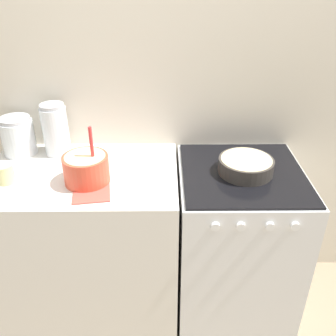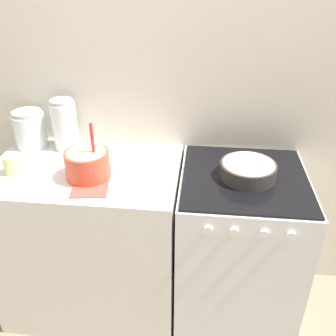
{
  "view_description": "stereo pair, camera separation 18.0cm",
  "coord_description": "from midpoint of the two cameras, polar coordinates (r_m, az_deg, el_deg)",
  "views": [
    {
      "loc": [
        -0.06,
        -1.28,
        1.88
      ],
      "look_at": [
        -0.05,
        0.28,
        0.98
      ],
      "focal_mm": 40.0,
      "sensor_mm": 36.0,
      "label": 1
    },
    {
      "loc": [
        0.12,
        -1.27,
        1.88
      ],
      "look_at": [
        -0.05,
        0.28,
        0.98
      ],
      "focal_mm": 40.0,
      "sensor_mm": 36.0,
      "label": 2
    }
  ],
  "objects": [
    {
      "name": "wall_back",
      "position": [
        2.06,
        4.99,
        10.63
      ],
      "size": [
        4.93,
        0.05,
        2.4
      ],
      "color": "beige",
      "rests_on": "ground_plane"
    },
    {
      "name": "countertop_cabinet",
      "position": [
        2.2,
        -9.04,
        -10.59
      ],
      "size": [
        0.96,
        0.65,
        0.93
      ],
      "color": "silver",
      "rests_on": "ground_plane"
    },
    {
      "name": "stove",
      "position": [
        2.16,
        12.82,
        -11.96
      ],
      "size": [
        0.63,
        0.66,
        0.93
      ],
      "color": "silver",
      "rests_on": "ground_plane"
    },
    {
      "name": "mixing_bowl",
      "position": [
        1.81,
        -9.43,
        0.72
      ],
      "size": [
        0.21,
        0.21,
        0.28
      ],
      "color": "#D84C33",
      "rests_on": "countertop_cabinet"
    },
    {
      "name": "baking_pan",
      "position": [
        1.86,
        14.82,
        -0.36
      ],
      "size": [
        0.27,
        0.27,
        0.08
      ],
      "color": "#38332D",
      "rests_on": "stove"
    },
    {
      "name": "storage_jar_left",
      "position": [
        2.19,
        -18.09,
        5.28
      ],
      "size": [
        0.18,
        0.18,
        0.21
      ],
      "color": "silver",
      "rests_on": "countertop_cabinet"
    },
    {
      "name": "storage_jar_middle",
      "position": [
        2.11,
        -13.06,
        5.95
      ],
      "size": [
        0.14,
        0.14,
        0.28
      ],
      "color": "silver",
      "rests_on": "countertop_cabinet"
    },
    {
      "name": "tin_can",
      "position": [
        1.95,
        -20.3,
        0.41
      ],
      "size": [
        0.08,
        0.08,
        0.09
      ],
      "color": "beige",
      "rests_on": "countertop_cabinet"
    },
    {
      "name": "recipe_page",
      "position": [
        1.8,
        -8.78,
        -2.18
      ],
      "size": [
        0.2,
        0.29,
        0.01
      ],
      "color": "#CC4C3F",
      "rests_on": "countertop_cabinet"
    }
  ]
}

